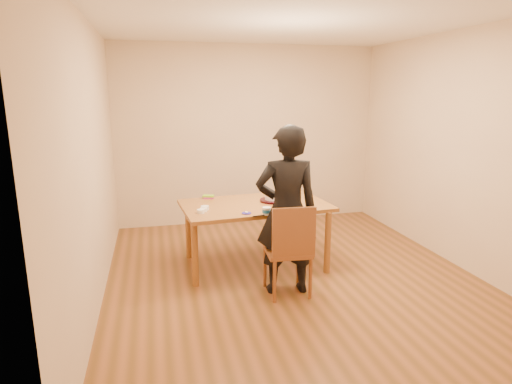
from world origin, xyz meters
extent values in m
cube|color=brown|center=(0.00, 0.00, 0.00)|extent=(4.00, 4.50, 0.00)
cube|color=silver|center=(0.00, 0.00, 2.70)|extent=(4.00, 4.50, 0.00)
cube|color=tan|center=(0.00, 2.25, 1.35)|extent=(4.00, 0.00, 2.70)
cube|color=tan|center=(-2.00, 0.00, 1.35)|extent=(0.00, 4.50, 2.70)
cube|color=tan|center=(2.00, 0.00, 1.35)|extent=(0.00, 4.50, 2.70)
cube|color=brown|center=(-0.33, 0.44, 0.73)|extent=(1.73, 1.12, 0.04)
cube|color=brown|center=(-0.18, -0.33, 0.45)|extent=(0.46, 0.46, 0.04)
cylinder|color=#BA0C3A|center=(-0.09, 0.50, 0.76)|extent=(0.32, 0.32, 0.02)
cylinder|color=white|center=(-0.09, 0.50, 0.81)|extent=(0.21, 0.21, 0.07)
ellipsoid|color=white|center=(-0.09, 0.50, 0.85)|extent=(0.20, 0.20, 0.03)
cylinder|color=white|center=(-0.31, -0.02, 0.79)|extent=(0.09, 0.09, 0.08)
cylinder|color=#21179B|center=(-0.51, 0.07, 0.75)|extent=(0.10, 0.10, 0.01)
ellipsoid|color=white|center=(-0.51, 0.07, 0.77)|extent=(0.04, 0.04, 0.02)
cylinder|color=white|center=(-0.98, 0.20, 0.77)|extent=(0.08, 0.08, 0.04)
cylinder|color=white|center=(-0.92, 0.32, 0.77)|extent=(0.09, 0.09, 0.04)
cylinder|color=white|center=(-0.94, 0.25, 0.77)|extent=(0.08, 0.08, 0.04)
cube|color=#E23589|center=(-0.81, 0.82, 0.76)|extent=(0.13, 0.09, 0.02)
cube|color=green|center=(-0.82, 0.82, 0.78)|extent=(0.15, 0.11, 0.02)
cube|color=black|center=(-0.40, -0.06, 0.75)|extent=(0.15, 0.03, 0.01)
imported|color=black|center=(-0.18, -0.29, 0.85)|extent=(0.66, 0.47, 1.71)
camera|label=1|loc=(-1.43, -4.19, 2.01)|focal=30.00mm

